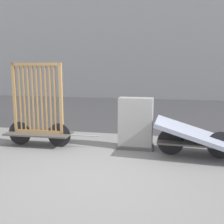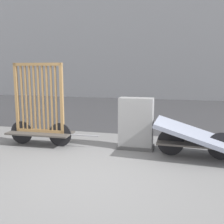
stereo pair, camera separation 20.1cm
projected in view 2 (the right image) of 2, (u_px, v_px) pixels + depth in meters
ground_plane at (91, 175)px, 4.63m from camera, size 60.00×60.00×0.00m
road_strip at (147, 110)px, 12.04m from camera, size 56.00×9.34×0.01m
building_facade at (161, 9)px, 17.46m from camera, size 48.00×4.00×11.74m
bike_cart_with_bedframe at (40, 117)px, 6.39m from camera, size 2.30×0.66×2.01m
bike_cart_with_mattress at (196, 137)px, 5.51m from camera, size 2.37×1.14×0.78m
utility_cabinet at (136, 125)px, 6.12m from camera, size 0.84×0.42×1.21m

